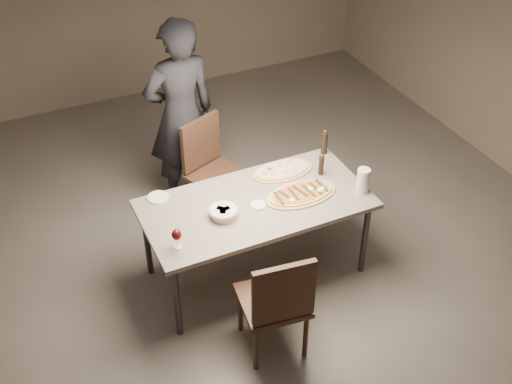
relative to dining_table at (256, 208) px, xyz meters
name	(u,v)px	position (x,y,z in m)	size (l,w,h in m)	color
room	(256,132)	(0.00, 0.00, 0.71)	(7.00, 7.00, 7.00)	#615A53
dining_table	(256,208)	(0.00, 0.00, 0.00)	(1.80, 0.90, 0.75)	gray
zucchini_pizza	(301,194)	(0.36, -0.07, 0.07)	(0.60, 0.33, 0.05)	tan
ham_pizza	(282,170)	(0.38, 0.28, 0.07)	(0.54, 0.30, 0.04)	tan
bread_basket	(223,212)	(-0.30, -0.06, 0.10)	(0.22, 0.22, 0.08)	beige
oil_dish	(258,205)	(0.00, -0.05, 0.06)	(0.12, 0.12, 0.01)	white
pepper_mill_left	(321,165)	(0.65, 0.12, 0.15)	(0.05, 0.05, 0.19)	black
pepper_mill_right	(324,142)	(0.83, 0.38, 0.17)	(0.06, 0.06, 0.23)	black
carafe	(363,181)	(0.83, -0.23, 0.16)	(0.10, 0.10, 0.21)	silver
wine_glass	(177,235)	(-0.74, -0.24, 0.17)	(0.07, 0.07, 0.17)	silver
side_plate	(158,197)	(-0.68, 0.38, 0.06)	(0.17, 0.17, 0.01)	white
chair_near	(277,300)	(-0.23, -0.84, -0.14)	(0.52, 0.52, 0.98)	#3F271A
chair_far	(210,164)	(-0.03, 0.92, -0.15)	(0.60, 0.60, 0.97)	#3F271A
diner	(181,115)	(-0.17, 1.24, 0.23)	(0.67, 0.44, 1.85)	black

